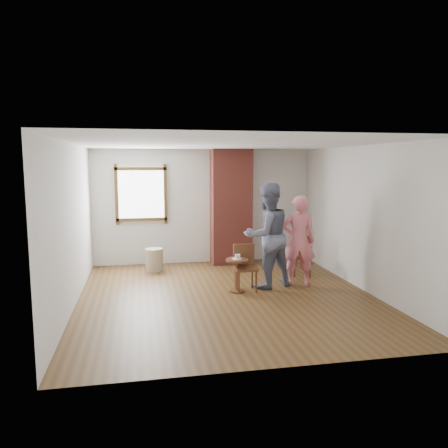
{
  "coord_description": "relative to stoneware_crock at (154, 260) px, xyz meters",
  "views": [
    {
      "loc": [
        -1.44,
        -7.16,
        2.26
      ],
      "look_at": [
        0.11,
        0.8,
        1.15
      ],
      "focal_mm": 35.0,
      "sensor_mm": 36.0,
      "label": 1
    }
  ],
  "objects": [
    {
      "name": "ground",
      "position": [
        1.17,
        -2.09,
        -0.24
      ],
      "size": [
        5.5,
        5.5,
        0.0
      ],
      "primitive_type": "plane",
      "color": "brown",
      "rests_on": "ground"
    },
    {
      "name": "room_shell",
      "position": [
        1.11,
        -1.48,
        1.57
      ],
      "size": [
        5.04,
        5.52,
        2.62
      ],
      "color": "silver",
      "rests_on": "ground"
    },
    {
      "name": "brick_chimney",
      "position": [
        1.77,
        0.41,
        1.06
      ],
      "size": [
        0.9,
        0.5,
        2.6
      ],
      "primitive_type": "cube",
      "color": "#A4453A",
      "rests_on": "ground"
    },
    {
      "name": "stoneware_crock",
      "position": [
        0.0,
        0.0,
        0.0
      ],
      "size": [
        0.48,
        0.48,
        0.48
      ],
      "primitive_type": "cylinder",
      "rotation": [
        0.0,
        0.0,
        -0.33
      ],
      "color": "tan",
      "rests_on": "ground"
    },
    {
      "name": "dark_pot",
      "position": [
        -0.07,
        0.25,
        -0.17
      ],
      "size": [
        0.19,
        0.19,
        0.14
      ],
      "primitive_type": "cylinder",
      "rotation": [
        0.0,
        0.0,
        0.43
      ],
      "color": "black",
      "rests_on": "ground"
    },
    {
      "name": "dining_chair_left",
      "position": [
        1.56,
        -1.78,
        0.22
      ],
      "size": [
        0.4,
        0.4,
        0.83
      ],
      "rotation": [
        0.0,
        0.0,
        -0.03
      ],
      "color": "brown",
      "rests_on": "ground"
    },
    {
      "name": "dining_chair_right",
      "position": [
        2.99,
        -0.92,
        0.21
      ],
      "size": [
        0.49,
        0.49,
        0.81
      ],
      "rotation": [
        0.0,
        0.0,
        -0.37
      ],
      "color": "brown",
      "rests_on": "ground"
    },
    {
      "name": "side_table",
      "position": [
        1.4,
        -1.86,
        0.16
      ],
      "size": [
        0.4,
        0.4,
        0.6
      ],
      "color": "brown",
      "rests_on": "ground"
    },
    {
      "name": "cake_plate",
      "position": [
        1.4,
        -1.86,
        0.36
      ],
      "size": [
        0.18,
        0.18,
        0.01
      ],
      "primitive_type": "cylinder",
      "color": "white",
      "rests_on": "side_table"
    },
    {
      "name": "cake_slice",
      "position": [
        1.41,
        -1.86,
        0.4
      ],
      "size": [
        0.08,
        0.07,
        0.06
      ],
      "primitive_type": "cube",
      "color": "silver",
      "rests_on": "cake_plate"
    },
    {
      "name": "man",
      "position": [
        2.01,
        -1.65,
        0.73
      ],
      "size": [
        1.13,
        1.0,
        1.94
      ],
      "primitive_type": "imported",
      "rotation": [
        0.0,
        0.0,
        3.48
      ],
      "color": "#161B3E",
      "rests_on": "ground"
    },
    {
      "name": "person_pink",
      "position": [
        2.62,
        -1.66,
        0.61
      ],
      "size": [
        0.7,
        0.55,
        1.7
      ],
      "primitive_type": "imported",
      "rotation": [
        0.0,
        0.0,
        2.89
      ],
      "color": "#E97481",
      "rests_on": "ground"
    }
  ]
}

